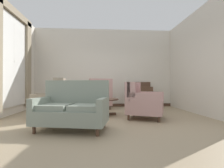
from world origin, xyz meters
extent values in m
plane|color=#9E896B|center=(0.00, 0.00, 0.00)|extent=(7.89, 7.89, 0.00)
cube|color=silver|center=(0.00, 2.68, 1.59)|extent=(5.79, 0.08, 3.18)
cube|color=silver|center=(-2.82, 0.80, 1.59)|extent=(0.08, 3.75, 3.18)
cube|color=silver|center=(2.82, 0.80, 1.59)|extent=(0.08, 3.75, 3.18)
cube|color=#4C3323|center=(0.00, 2.63, 0.06)|extent=(5.63, 0.03, 0.12)
cube|color=silver|center=(-2.76, 0.90, 1.58)|extent=(0.03, 1.44, 2.60)
cube|color=white|center=(-2.74, 0.90, 1.58)|extent=(0.02, 1.52, 2.68)
cube|color=white|center=(-2.74, 0.90, 1.58)|extent=(0.02, 0.04, 2.60)
cube|color=white|center=(-2.74, 0.90, 1.58)|extent=(0.02, 1.44, 0.04)
cube|color=gray|center=(-2.70, 1.80, 1.63)|extent=(0.10, 0.32, 2.90)
cube|color=gray|center=(-2.70, 0.90, 3.04)|extent=(0.10, 2.12, 0.20)
cylinder|color=#4C3323|center=(-0.06, 0.59, 0.47)|extent=(0.86, 0.86, 0.04)
cylinder|color=#4C3323|center=(-0.06, 0.59, 0.25)|extent=(0.10, 0.10, 0.41)
cube|color=#4C3323|center=(0.16, 0.62, 0.04)|extent=(0.29, 0.10, 0.07)
cube|color=#4C3323|center=(-0.20, 0.76, 0.04)|extent=(0.22, 0.26, 0.07)
cube|color=#4C3323|center=(-0.15, 0.39, 0.04)|extent=(0.16, 0.28, 0.07)
cylinder|color=#4C7A66|center=(-0.08, 0.59, 0.50)|extent=(0.08, 0.08, 0.02)
ellipsoid|color=#4C7A66|center=(-0.08, 0.59, 0.60)|extent=(0.15, 0.15, 0.19)
cylinder|color=#4C7A66|center=(-0.08, 0.59, 0.75)|extent=(0.06, 0.06, 0.10)
torus|color=#4C7A66|center=(-0.08, 0.59, 0.80)|extent=(0.11, 0.11, 0.02)
cube|color=gray|center=(-0.71, -1.02, 0.27)|extent=(1.49, 1.04, 0.26)
cube|color=gray|center=(-0.65, -0.70, 0.69)|extent=(1.36, 0.40, 0.57)
cube|color=gray|center=(-1.01, -1.00, 0.45)|extent=(0.65, 0.69, 0.10)
cube|color=gray|center=(-0.43, -1.12, 0.45)|extent=(0.65, 0.69, 0.10)
cube|color=gray|center=(-1.34, -0.95, 0.52)|extent=(0.24, 0.70, 0.22)
cube|color=gray|center=(-0.11, -1.19, 0.52)|extent=(0.24, 0.70, 0.22)
cylinder|color=#4C3323|center=(-1.34, -1.21, 0.07)|extent=(0.06, 0.06, 0.14)
cylinder|color=#4C3323|center=(-0.21, -1.44, 0.07)|extent=(0.06, 0.06, 0.14)
cylinder|color=#4C3323|center=(-1.22, -0.60, 0.07)|extent=(0.06, 0.06, 0.14)
cylinder|color=#4C3323|center=(-0.08, -0.82, 0.07)|extent=(0.06, 0.06, 0.14)
cube|color=tan|center=(1.00, 0.00, 0.30)|extent=(1.13, 1.09, 0.32)
cube|color=tan|center=(0.66, 0.14, 0.71)|extent=(0.45, 0.80, 0.49)
cube|color=tan|center=(0.60, -0.22, 0.77)|extent=(0.22, 0.17, 0.38)
cube|color=tan|center=(0.88, 0.43, 0.77)|extent=(0.22, 0.17, 0.38)
cube|color=tan|center=(0.91, -0.35, 0.58)|extent=(0.76, 0.40, 0.23)
cube|color=tan|center=(1.19, 0.30, 0.58)|extent=(0.76, 0.40, 0.23)
cylinder|color=#4C3323|center=(1.21, -0.44, 0.07)|extent=(0.06, 0.06, 0.14)
cylinder|color=#4C3323|center=(1.46, 0.15, 0.07)|extent=(0.06, 0.06, 0.14)
cylinder|color=#4C3323|center=(0.54, -0.16, 0.07)|extent=(0.06, 0.06, 0.14)
cylinder|color=#4C3323|center=(0.80, 0.44, 0.07)|extent=(0.06, 0.06, 0.14)
cube|color=tan|center=(-0.20, 2.00, 0.27)|extent=(0.96, 0.98, 0.27)
cube|color=tan|center=(-0.13, 1.66, 0.76)|extent=(0.81, 0.31, 0.70)
cube|color=tan|center=(0.19, 1.82, 0.84)|extent=(0.14, 0.22, 0.53)
cube|color=tan|center=(-0.49, 1.67, 0.84)|extent=(0.14, 0.22, 0.53)
cube|color=tan|center=(0.13, 2.12, 0.52)|extent=(0.25, 0.74, 0.23)
cube|color=tan|center=(-0.55, 1.97, 0.52)|extent=(0.25, 0.74, 0.23)
cylinder|color=#4C3323|center=(0.04, 2.39, 0.07)|extent=(0.06, 0.06, 0.14)
cylinder|color=#4C3323|center=(-0.59, 2.26, 0.07)|extent=(0.06, 0.06, 0.14)
cylinder|color=#4C3323|center=(0.18, 1.73, 0.07)|extent=(0.06, 0.06, 0.14)
cylinder|color=#4C3323|center=(-0.44, 1.60, 0.07)|extent=(0.06, 0.06, 0.14)
cube|color=gray|center=(-1.54, 0.36, 0.30)|extent=(0.90, 0.83, 0.31)
cube|color=gray|center=(-1.21, 0.41, 0.76)|extent=(0.23, 0.75, 0.61)
cube|color=gray|center=(-1.34, 0.71, 0.83)|extent=(0.21, 0.12, 0.47)
cube|color=gray|center=(-1.26, 0.08, 0.83)|extent=(0.21, 0.12, 0.47)
cube|color=gray|center=(-1.63, 0.67, 0.55)|extent=(0.72, 0.19, 0.20)
cube|color=gray|center=(-1.55, 0.04, 0.55)|extent=(0.72, 0.19, 0.20)
cylinder|color=#4C3323|center=(-1.90, 0.61, 0.07)|extent=(0.06, 0.06, 0.14)
cylinder|color=#4C3323|center=(-1.83, 0.04, 0.07)|extent=(0.06, 0.06, 0.14)
cylinder|color=#4C3323|center=(-1.26, 0.69, 0.07)|extent=(0.06, 0.06, 0.14)
cylinder|color=#4C3323|center=(-1.19, 0.12, 0.07)|extent=(0.06, 0.06, 0.14)
cylinder|color=#4C3323|center=(1.23, 0.83, 0.67)|extent=(0.52, 0.52, 0.03)
cylinder|color=#4C3323|center=(1.23, 0.83, 0.33)|extent=(0.07, 0.07, 0.65)
cylinder|color=#4C3323|center=(1.23, 0.83, 0.02)|extent=(0.34, 0.34, 0.04)
cube|color=#4C3323|center=(1.43, 2.38, 0.46)|extent=(0.94, 0.40, 0.72)
cube|color=#4C3323|center=(1.43, 2.56, 0.91)|extent=(0.94, 0.04, 0.19)
cube|color=#4C3323|center=(1.01, 2.23, 0.05)|extent=(0.06, 0.06, 0.10)
cube|color=#4C3323|center=(1.85, 2.23, 0.05)|extent=(0.06, 0.06, 0.10)
cube|color=#4C3323|center=(1.01, 2.53, 0.05)|extent=(0.06, 0.06, 0.10)
cube|color=#4C3323|center=(1.85, 2.53, 0.05)|extent=(0.06, 0.06, 0.10)
camera|label=1|loc=(-0.15, -4.37, 0.86)|focal=27.39mm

